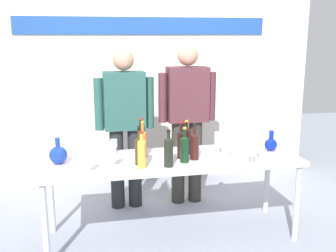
# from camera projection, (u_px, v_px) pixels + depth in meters

# --- Properties ---
(ground_plane) EXTENTS (10.00, 10.00, 0.00)m
(ground_plane) POSITION_uv_depth(u_px,v_px,m) (171.00, 236.00, 3.63)
(ground_plane) COLOR #949CA9
(back_wall) EXTENTS (4.19, 0.11, 3.00)m
(back_wall) POSITION_uv_depth(u_px,v_px,m) (144.00, 58.00, 4.79)
(back_wall) COLOR beige
(back_wall) RESTS_ON ground
(display_table) EXTENTS (2.22, 0.69, 0.74)m
(display_table) POSITION_uv_depth(u_px,v_px,m) (171.00, 164.00, 3.48)
(display_table) COLOR silver
(display_table) RESTS_ON ground
(decanter_blue_left) EXTENTS (0.15, 0.15, 0.22)m
(decanter_blue_left) POSITION_uv_depth(u_px,v_px,m) (58.00, 155.00, 3.30)
(decanter_blue_left) COLOR #19399F
(decanter_blue_left) RESTS_ON display_table
(decanter_blue_right) EXTENTS (0.11, 0.11, 0.19)m
(decanter_blue_right) POSITION_uv_depth(u_px,v_px,m) (271.00, 144.00, 3.67)
(decanter_blue_right) COLOR #0D23B6
(decanter_blue_right) RESTS_ON display_table
(presenter_left) EXTENTS (0.60, 0.22, 1.64)m
(presenter_left) POSITION_uv_depth(u_px,v_px,m) (125.00, 120.00, 4.06)
(presenter_left) COLOR #222628
(presenter_left) RESTS_ON ground
(presenter_right) EXTENTS (0.61, 0.22, 1.68)m
(presenter_right) POSITION_uv_depth(u_px,v_px,m) (187.00, 115.00, 4.18)
(presenter_right) COLOR #313028
(presenter_right) RESTS_ON ground
(wine_bottle_0) EXTENTS (0.07, 0.07, 0.31)m
(wine_bottle_0) POSITION_uv_depth(u_px,v_px,m) (195.00, 145.00, 3.41)
(wine_bottle_0) COLOR #361715
(wine_bottle_0) RESTS_ON display_table
(wine_bottle_1) EXTENTS (0.07, 0.07, 0.31)m
(wine_bottle_1) POSITION_uv_depth(u_px,v_px,m) (139.00, 150.00, 3.27)
(wine_bottle_1) COLOR #432E12
(wine_bottle_1) RESTS_ON display_table
(wine_bottle_2) EXTENTS (0.07, 0.07, 0.30)m
(wine_bottle_2) POSITION_uv_depth(u_px,v_px,m) (142.00, 152.00, 3.18)
(wine_bottle_2) COLOR gold
(wine_bottle_2) RESTS_ON display_table
(wine_bottle_3) EXTENTS (0.08, 0.08, 0.31)m
(wine_bottle_3) POSITION_uv_depth(u_px,v_px,m) (169.00, 151.00, 3.22)
(wine_bottle_3) COLOR black
(wine_bottle_3) RESTS_ON display_table
(wine_bottle_4) EXTENTS (0.07, 0.07, 0.30)m
(wine_bottle_4) POSITION_uv_depth(u_px,v_px,m) (185.00, 148.00, 3.33)
(wine_bottle_4) COLOR black
(wine_bottle_4) RESTS_ON display_table
(wine_bottle_5) EXTENTS (0.07, 0.07, 0.31)m
(wine_bottle_5) POSITION_uv_depth(u_px,v_px,m) (141.00, 137.00, 3.63)
(wine_bottle_5) COLOR black
(wine_bottle_5) RESTS_ON display_table
(wine_bottle_6) EXTENTS (0.08, 0.08, 0.31)m
(wine_bottle_6) POSITION_uv_depth(u_px,v_px,m) (186.00, 140.00, 3.57)
(wine_bottle_6) COLOR black
(wine_bottle_6) RESTS_ON display_table
(wine_bottle_7) EXTENTS (0.07, 0.07, 0.32)m
(wine_bottle_7) POSITION_uv_depth(u_px,v_px,m) (143.00, 142.00, 3.49)
(wine_bottle_7) COLOR orange
(wine_bottle_7) RESTS_ON display_table
(wine_bottle_8) EXTENTS (0.06, 0.06, 0.32)m
(wine_bottle_8) POSITION_uv_depth(u_px,v_px,m) (181.00, 143.00, 3.44)
(wine_bottle_8) COLOR black
(wine_bottle_8) RESTS_ON display_table
(wine_glass_left_0) EXTENTS (0.06, 0.06, 0.16)m
(wine_glass_left_0) POSITION_uv_depth(u_px,v_px,m) (90.00, 141.00, 3.57)
(wine_glass_left_0) COLOR white
(wine_glass_left_0) RESTS_ON display_table
(wine_glass_left_1) EXTENTS (0.06, 0.06, 0.16)m
(wine_glass_left_1) POSITION_uv_depth(u_px,v_px,m) (113.00, 153.00, 3.22)
(wine_glass_left_1) COLOR white
(wine_glass_left_1) RESTS_ON display_table
(wine_glass_left_2) EXTENTS (0.06, 0.06, 0.14)m
(wine_glass_left_2) POSITION_uv_depth(u_px,v_px,m) (109.00, 147.00, 3.45)
(wine_glass_left_2) COLOR white
(wine_glass_left_2) RESTS_ON display_table
(wine_glass_left_3) EXTENTS (0.06, 0.06, 0.13)m
(wine_glass_left_3) POSITION_uv_depth(u_px,v_px,m) (114.00, 143.00, 3.60)
(wine_glass_left_3) COLOR white
(wine_glass_left_3) RESTS_ON display_table
(wine_glass_left_4) EXTENTS (0.06, 0.06, 0.15)m
(wine_glass_left_4) POSITION_uv_depth(u_px,v_px,m) (88.00, 160.00, 3.08)
(wine_glass_left_4) COLOR white
(wine_glass_left_4) RESTS_ON display_table
(wine_glass_right_0) EXTENTS (0.06, 0.06, 0.14)m
(wine_glass_right_0) POSITION_uv_depth(u_px,v_px,m) (229.00, 147.00, 3.45)
(wine_glass_right_0) COLOR white
(wine_glass_right_0) RESTS_ON display_table
(wine_glass_right_1) EXTENTS (0.07, 0.07, 0.16)m
(wine_glass_right_1) POSITION_uv_depth(u_px,v_px,m) (253.00, 151.00, 3.28)
(wine_glass_right_1) COLOR white
(wine_glass_right_1) RESTS_ON display_table
(wine_glass_right_2) EXTENTS (0.07, 0.07, 0.13)m
(wine_glass_right_2) POSITION_uv_depth(u_px,v_px,m) (255.00, 145.00, 3.53)
(wine_glass_right_2) COLOR white
(wine_glass_right_2) RESTS_ON display_table
(wine_glass_right_3) EXTENTS (0.07, 0.07, 0.15)m
(wine_glass_right_3) POSITION_uv_depth(u_px,v_px,m) (218.00, 137.00, 3.74)
(wine_glass_right_3) COLOR white
(wine_glass_right_3) RESTS_ON display_table
(wine_glass_right_4) EXTENTS (0.06, 0.06, 0.17)m
(wine_glass_right_4) POSITION_uv_depth(u_px,v_px,m) (257.00, 146.00, 3.39)
(wine_glass_right_4) COLOR white
(wine_glass_right_4) RESTS_ON display_table
(wine_glass_right_5) EXTENTS (0.07, 0.07, 0.16)m
(wine_glass_right_5) POSITION_uv_depth(u_px,v_px,m) (218.00, 142.00, 3.54)
(wine_glass_right_5) COLOR white
(wine_glass_right_5) RESTS_ON display_table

